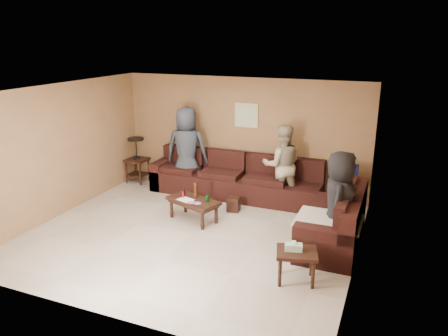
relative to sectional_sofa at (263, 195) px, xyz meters
The scene contains 10 objects.
room 2.18m from the sectional_sofa, 118.22° to the right, with size 5.60×5.50×2.50m.
sectional_sofa is the anchor object (origin of this frame).
coffee_table 1.44m from the sectional_sofa, 137.68° to the right, with size 1.11×0.80×0.70m.
end_table_left 3.33m from the sectional_sofa, behind, with size 0.47×0.47×1.06m.
side_table_right 2.62m from the sectional_sofa, 62.57° to the right, with size 0.66×0.59×0.61m.
waste_bin 0.61m from the sectional_sofa, 153.27° to the right, with size 0.24×0.24×0.28m, color black.
wall_art 1.82m from the sectional_sofa, 126.63° to the left, with size 0.52×0.04×0.52m.
person_left 2.07m from the sectional_sofa, 165.94° to the left, with size 0.92×0.60×1.89m, color #2C323D.
person_middle 0.73m from the sectional_sofa, 63.64° to the left, with size 0.81×0.63×1.66m, color tan.
person_right 2.03m from the sectional_sofa, 36.02° to the right, with size 0.81×0.53×1.66m, color black.
Camera 1 is at (3.16, -6.25, 3.35)m, focal length 35.00 mm.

